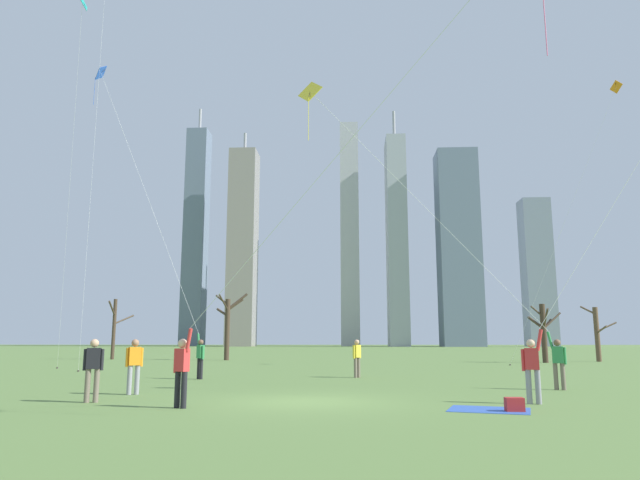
% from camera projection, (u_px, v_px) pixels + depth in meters
% --- Properties ---
extents(ground_plane, '(400.00, 400.00, 0.00)m').
position_uv_depth(ground_plane, '(307.00, 402.00, 15.09)').
color(ground_plane, '#5B7A3D').
extents(kite_flyer_far_back_pink, '(8.44, 4.52, 10.31)m').
position_uv_depth(kite_flyer_far_back_pink, '(258.00, 273.00, 13.17)').
color(kite_flyer_far_back_pink, black).
rests_on(kite_flyer_far_back_pink, ground).
extents(kite_flyer_foreground_left_blue, '(9.74, 9.78, 18.77)m').
position_uv_depth(kite_flyer_foreground_left_blue, '(173.00, 277.00, 26.49)').
color(kite_flyer_foreground_left_blue, black).
rests_on(kite_flyer_foreground_left_blue, ground).
extents(kite_flyer_foreground_right_purple, '(9.57, 0.46, 15.44)m').
position_uv_depth(kite_flyer_foreground_right_purple, '(573.00, 295.00, 14.93)').
color(kite_flyer_foreground_right_purple, gray).
rests_on(kite_flyer_foreground_right_purple, ground).
extents(kite_flyer_midfield_center_yellow, '(8.98, 1.59, 11.50)m').
position_uv_depth(kite_flyer_midfield_center_yellow, '(508.00, 307.00, 19.38)').
color(kite_flyer_midfield_center_yellow, '#726656').
rests_on(kite_flyer_midfield_center_yellow, ground).
extents(bystander_strolling_midfield, '(0.44, 0.35, 1.62)m').
position_uv_depth(bystander_strolling_midfield, '(134.00, 363.00, 17.19)').
color(bystander_strolling_midfield, gray).
rests_on(bystander_strolling_midfield, ground).
extents(bystander_far_off_by_trees, '(0.49, 0.28, 1.62)m').
position_uv_depth(bystander_far_off_by_trees, '(93.00, 367.00, 15.02)').
color(bystander_far_off_by_trees, '#726656').
rests_on(bystander_far_off_by_trees, ground).
extents(bystander_watching_nearby, '(0.37, 0.42, 1.62)m').
position_uv_depth(bystander_watching_nearby, '(357.00, 356.00, 24.97)').
color(bystander_watching_nearby, '#726656').
rests_on(bystander_watching_nearby, ground).
extents(distant_kite_low_near_trees_orange, '(6.66, 4.34, 17.43)m').
position_uv_depth(distant_kite_low_near_trees_orange, '(601.00, 126.00, 35.79)').
color(distant_kite_low_near_trees_orange, orange).
rests_on(distant_kite_low_near_trees_orange, ground).
extents(distant_kite_high_overhead_teal, '(2.62, 5.49, 20.27)m').
position_uv_depth(distant_kite_high_overhead_teal, '(80.00, 33.00, 31.42)').
color(distant_kite_high_overhead_teal, teal).
rests_on(distant_kite_high_overhead_teal, ground).
extents(picnic_spot, '(2.13, 1.86, 0.31)m').
position_uv_depth(picnic_spot, '(503.00, 407.00, 13.12)').
color(picnic_spot, '#3359B2').
rests_on(picnic_spot, ground).
extents(bare_tree_far_right_edge, '(2.47, 2.41, 4.20)m').
position_uv_depth(bare_tree_far_right_edge, '(544.00, 331.00, 41.76)').
color(bare_tree_far_right_edge, '#423326').
rests_on(bare_tree_far_right_edge, ground).
extents(bare_tree_rightmost, '(1.61, 3.17, 5.08)m').
position_uv_depth(bare_tree_rightmost, '(115.00, 326.00, 49.11)').
color(bare_tree_rightmost, '#423326').
rests_on(bare_tree_rightmost, ground).
extents(bare_tree_leftmost, '(2.76, 2.76, 5.46)m').
position_uv_depth(bare_tree_leftmost, '(228.00, 324.00, 47.23)').
color(bare_tree_leftmost, '#423326').
rests_on(bare_tree_leftmost, ground).
extents(bare_tree_center, '(2.45, 2.35, 4.24)m').
position_uv_depth(bare_tree_center, '(597.00, 333.00, 43.87)').
color(bare_tree_center, brown).
rests_on(bare_tree_center, ground).
extents(skyline_short_annex, '(7.50, 6.60, 40.01)m').
position_uv_depth(skyline_short_annex, '(538.00, 272.00, 156.64)').
color(skyline_short_annex, gray).
rests_on(skyline_short_annex, ground).
extents(skyline_wide_slab, '(6.11, 6.96, 71.84)m').
position_uv_depth(skyline_wide_slab, '(196.00, 235.00, 170.81)').
color(skyline_wide_slab, slate).
rests_on(skyline_wide_slab, ground).
extents(skyline_mid_tower_left, '(5.33, 5.60, 65.78)m').
position_uv_depth(skyline_mid_tower_left, '(350.00, 232.00, 168.84)').
color(skyline_mid_tower_left, '#B2B2B7').
rests_on(skyline_mid_tower_left, ground).
extents(skyline_squat_block, '(10.43, 9.36, 51.56)m').
position_uv_depth(skyline_squat_block, '(459.00, 247.00, 151.31)').
color(skyline_squat_block, slate).
rests_on(skyline_squat_block, ground).
extents(skyline_slender_spire, '(5.20, 11.77, 65.58)m').
position_uv_depth(skyline_slender_spire, '(397.00, 240.00, 156.95)').
color(skyline_slender_spire, '#9EA3AD').
rests_on(skyline_slender_spire, ground).
extents(skyline_mid_tower_right, '(7.34, 8.54, 59.73)m').
position_uv_depth(skyline_mid_tower_right, '(243.00, 246.00, 158.45)').
color(skyline_mid_tower_right, gray).
rests_on(skyline_mid_tower_right, ground).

